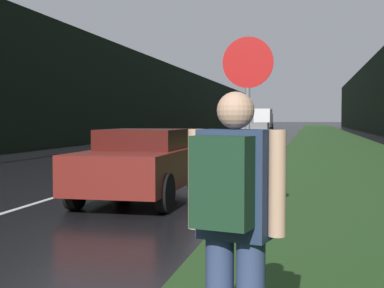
# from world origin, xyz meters

# --- Properties ---
(grass_verge) EXTENTS (6.00, 240.00, 0.02)m
(grass_verge) POSITION_xyz_m (6.88, 40.00, 0.01)
(grass_verge) COLOR #26471E
(grass_verge) RESTS_ON ground_plane
(lane_stripe_b) EXTENTS (0.12, 3.00, 0.01)m
(lane_stripe_b) POSITION_xyz_m (0.00, 7.66, 0.00)
(lane_stripe_b) COLOR silver
(lane_stripe_b) RESTS_ON ground_plane
(lane_stripe_c) EXTENTS (0.12, 3.00, 0.01)m
(lane_stripe_c) POSITION_xyz_m (0.00, 14.66, 0.00)
(lane_stripe_c) COLOR silver
(lane_stripe_c) RESTS_ON ground_plane
(lane_stripe_d) EXTENTS (0.12, 3.00, 0.01)m
(lane_stripe_d) POSITION_xyz_m (0.00, 21.66, 0.00)
(lane_stripe_d) COLOR silver
(lane_stripe_d) RESTS_ON ground_plane
(treeline_far_side) EXTENTS (2.00, 140.00, 7.32)m
(treeline_far_side) POSITION_xyz_m (-9.88, 50.00, 3.66)
(treeline_far_side) COLOR black
(treeline_far_side) RESTS_ON ground_plane
(stop_sign) EXTENTS (0.74, 0.07, 2.85)m
(stop_sign) POSITION_xyz_m (4.39, 6.54, 1.79)
(stop_sign) COLOR slate
(stop_sign) RESTS_ON ground_plane
(hitchhiker_with_backpack) EXTENTS (0.62, 0.50, 1.83)m
(hitchhiker_with_backpack) POSITION_xyz_m (4.83, 1.99, 1.05)
(hitchhiker_with_backpack) COLOR navy
(hitchhiker_with_backpack) RESTS_ON ground_plane
(car_passing_near) EXTENTS (1.91, 4.01, 1.45)m
(car_passing_near) POSITION_xyz_m (1.94, 9.09, 0.76)
(car_passing_near) COLOR maroon
(car_passing_near) RESTS_ON ground_plane
(car_passing_far) EXTENTS (2.00, 4.16, 1.45)m
(car_passing_far) POSITION_xyz_m (1.94, 32.01, 0.73)
(car_passing_far) COLOR #9E9EA3
(car_passing_far) RESTS_ON ground_plane
(delivery_truck) EXTENTS (2.62, 7.88, 3.23)m
(delivery_truck) POSITION_xyz_m (-1.94, 83.94, 1.71)
(delivery_truck) COLOR gray
(delivery_truck) RESTS_ON ground_plane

